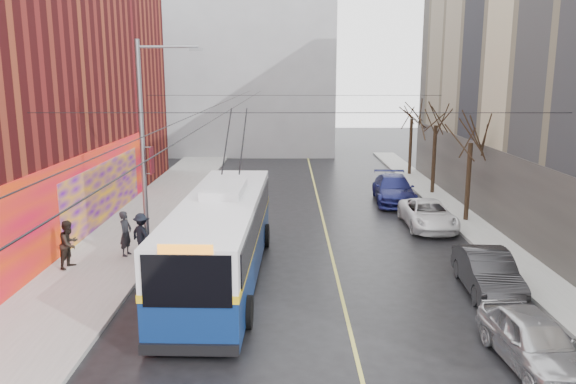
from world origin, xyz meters
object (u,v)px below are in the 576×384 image
Objects in this scene: following_car at (215,201)px; tree_far at (412,108)px; parked_car_b at (487,272)px; streetlight_pole at (146,145)px; pedestrian_a at (126,233)px; tree_mid at (436,113)px; parked_car_c at (428,214)px; tree_near at (472,128)px; trolleybus at (222,236)px; pedestrian_b at (69,244)px; parked_car_d at (394,189)px; pedestrian_c at (142,235)px; parked_car_a at (533,340)px.

tree_far is at bearing 34.80° from following_car.
parked_car_b reaches higher than following_car.
pedestrian_a is at bearing 178.88° from streetlight_pole.
tree_mid is 21.17m from pedestrian_a.
parked_car_c is at bearing 21.12° from streetlight_pole.
tree_mid reaches higher than tree_near.
tree_far is 26.04m from pedestrian_a.
following_car is (-1.58, 10.38, -0.98)m from trolleybus.
streetlight_pole is 9.13m from following_car.
tree_near is 14.92m from trolleybus.
tree_near is at bearing 21.62° from streetlight_pole.
trolleybus reaches higher than following_car.
pedestrian_b is (-15.73, 2.20, 0.36)m from parked_car_b.
parked_car_b is 8.67m from parked_car_c.
parked_car_d reaches higher than parked_car_b.
following_car is at bearing -7.12° from pedestrian_a.
pedestrian_c reaches higher than following_car.
tree_near is 19.88m from pedestrian_b.
tree_mid reaches higher than parked_car_a.
parked_car_d is (-0.07, 19.63, 0.09)m from parked_car_a.
tree_far is at bearing -90.28° from pedestrian_c.
trolleybus is at bearing -144.70° from tree_near.
tree_far is 15.84m from parked_car_c.
parked_car_d is at bearing -39.16° from pedestrian_a.
parked_car_c is 17.01m from pedestrian_b.
parked_car_a is at bearing -111.90° from pedestrian_a.
parked_car_c is (-2.27, -1.03, -4.29)m from tree_near.
tree_near is 17.09m from pedestrian_c.
parked_car_b is (-2.27, -23.70, -4.40)m from tree_far.
parked_car_b is 13.73m from pedestrian_c.
parked_car_b is at bearing -95.48° from tree_far.
tree_far is 25.66m from pedestrian_c.
parked_car_d is 10.88m from following_car.
tree_near reaches higher than pedestrian_c.
parked_car_c is (-2.27, -8.03, -4.57)m from tree_mid.
trolleybus is (-11.88, -8.41, -3.28)m from tree_near.
parked_car_a is 16.05m from pedestrian_a.
streetlight_pole reaches higher than parked_car_c.
parked_car_d is 17.05m from pedestrian_a.
tree_near is (15.14, 6.00, 0.13)m from streetlight_pole.
tree_far is 24.21m from parked_car_b.
parked_car_b is at bearing 79.40° from parked_car_a.
tree_far is at bearing 75.78° from parked_car_d.
parked_car_d is (-0.67, 14.43, 0.07)m from parked_car_b.
tree_mid is 3.63× the size of pedestrian_c.
trolleybus is 9.74m from parked_car_b.
pedestrian_b is at bearing 67.70° from pedestrian_c.
tree_far is 10.64m from parked_car_d.
tree_mid reaches higher than tree_far.
trolleybus is at bearing 140.17° from parked_car_a.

